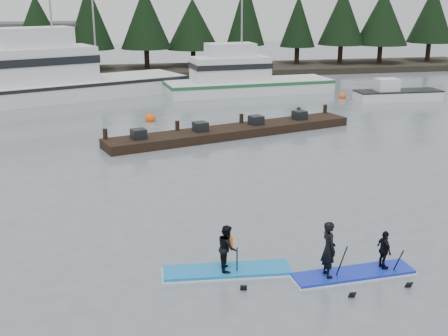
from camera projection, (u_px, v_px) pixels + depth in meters
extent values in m
plane|color=slate|center=(266.00, 263.00, 16.38)|extent=(160.00, 160.00, 0.00)
cube|color=#2D281E|center=(150.00, 71.00, 55.58)|extent=(70.00, 8.00, 0.60)
cube|color=#4C4C51|center=(1.00, 49.00, 54.05)|extent=(18.00, 6.00, 5.00)
cube|color=white|center=(70.00, 96.00, 42.94)|extent=(18.40, 11.07, 2.38)
cube|color=white|center=(38.00, 65.00, 41.10)|extent=(8.76, 6.23, 2.57)
cylinder|color=gray|center=(52.00, 29.00, 41.00)|extent=(0.14, 0.14, 7.66)
cube|color=white|center=(249.00, 92.00, 44.85)|extent=(13.48, 4.98, 1.88)
cube|color=white|center=(230.00, 69.00, 43.85)|extent=(6.16, 3.25, 1.88)
cylinder|color=gray|center=(242.00, 41.00, 43.48)|extent=(0.14, 0.14, 6.15)
cube|color=white|center=(398.00, 95.00, 41.72)|extent=(6.39, 2.05, 0.74)
cube|color=black|center=(233.00, 132.00, 31.17)|extent=(14.54, 5.96, 0.49)
sphere|color=#FF560C|center=(342.00, 98.00, 42.60)|extent=(0.55, 0.55, 0.55)
sphere|color=#FF560C|center=(150.00, 121.00, 34.84)|extent=(0.62, 0.62, 0.62)
cube|color=#157CCC|center=(227.00, 271.00, 15.76)|extent=(3.64, 1.19, 0.13)
imported|color=black|center=(227.00, 247.00, 15.55)|extent=(0.55, 0.68, 1.31)
cube|color=orange|center=(227.00, 242.00, 15.51)|extent=(0.32, 0.23, 0.32)
cylinder|color=black|center=(237.00, 266.00, 15.51)|extent=(0.24, 0.88, 1.51)
cube|color=#152AC6|center=(353.00, 274.00, 15.62)|extent=(3.49, 1.00, 0.12)
imported|color=black|center=(329.00, 249.00, 15.17)|extent=(0.41, 0.60, 1.59)
cylinder|color=black|center=(340.00, 266.00, 15.16)|extent=(0.12, 0.95, 1.61)
imported|color=black|center=(384.00, 250.00, 15.66)|extent=(0.31, 0.67, 1.12)
cylinder|color=black|center=(395.00, 267.00, 15.65)|extent=(0.11, 0.86, 1.45)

